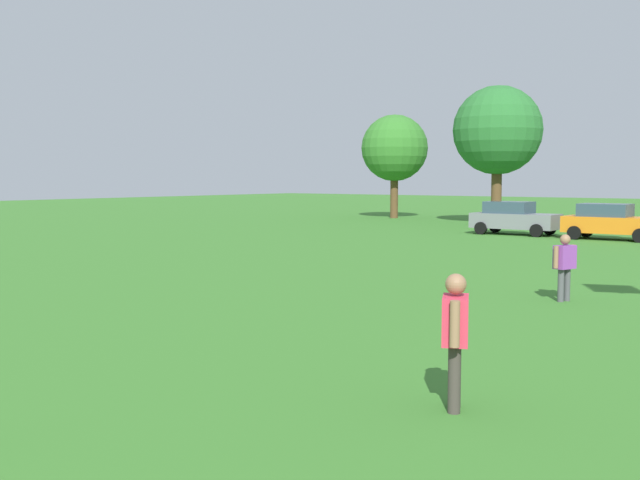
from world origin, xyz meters
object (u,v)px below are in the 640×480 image
at_px(adult_bystander, 455,329).
at_px(parked_car_gray_0, 514,218).
at_px(tree_far_left, 395,148).
at_px(tree_left, 498,131).
at_px(parked_car_orange_1, 610,221).
at_px(bystander_near_trees, 565,262).

xyz_separation_m(adult_bystander, parked_car_gray_0, (-10.81, 28.16, -0.16)).
height_order(tree_far_left, tree_left, tree_left).
relative_size(parked_car_gray_0, tree_far_left, 0.58).
bearing_deg(parked_car_orange_1, parked_car_gray_0, 175.95).
bearing_deg(bystander_near_trees, parked_car_gray_0, -136.06).
bearing_deg(parked_car_orange_1, adult_bystander, -77.96).
bearing_deg(tree_far_left, bystander_near_trees, -52.61).
relative_size(adult_bystander, tree_left, 0.20).
bearing_deg(bystander_near_trees, parked_car_orange_1, -148.84).
relative_size(tree_far_left, tree_left, 0.86).
bearing_deg(parked_car_gray_0, parked_car_orange_1, -4.05).
distance_m(adult_bystander, parked_car_orange_1, 28.45).
bearing_deg(tree_far_left, tree_left, -13.10).
xyz_separation_m(tree_far_left, tree_left, (8.64, -2.01, 0.83)).
distance_m(adult_bystander, parked_car_gray_0, 30.17).
xyz_separation_m(adult_bystander, tree_far_left, (-23.80, 37.96, 3.94)).
height_order(parked_car_orange_1, tree_left, tree_left).
bearing_deg(bystander_near_trees, adult_bystander, 29.18).
distance_m(tree_far_left, tree_left, 8.91).
relative_size(bystander_near_trees, tree_left, 0.18).
distance_m(bystander_near_trees, tree_left, 30.46).
distance_m(parked_car_orange_1, tree_left, 13.25).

